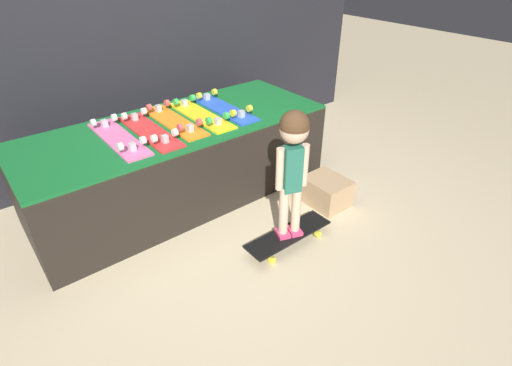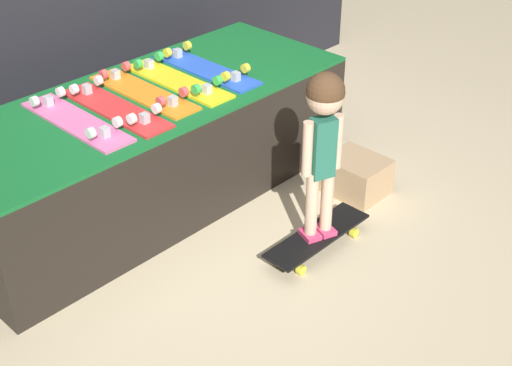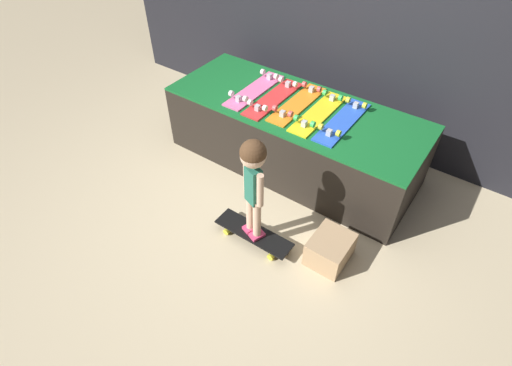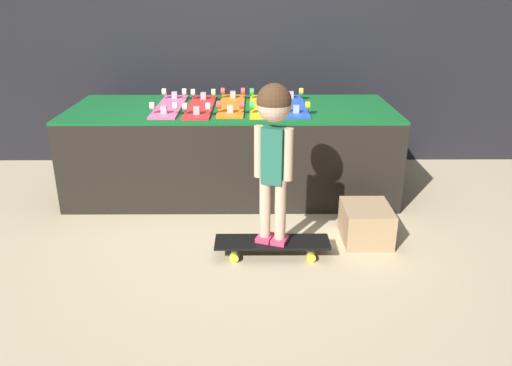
% 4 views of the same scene
% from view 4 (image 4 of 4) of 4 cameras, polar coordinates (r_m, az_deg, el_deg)
% --- Properties ---
extents(ground_plane, '(16.00, 16.00, 0.00)m').
position_cam_4_polar(ground_plane, '(3.27, -3.05, -5.02)').
color(ground_plane, beige).
extents(back_wall, '(5.31, 0.10, 2.40)m').
position_cam_4_polar(back_wall, '(4.35, -2.52, 18.04)').
color(back_wall, black).
rests_on(back_wall, ground_plane).
extents(display_rack, '(2.34, 0.91, 0.65)m').
position_cam_4_polar(display_rack, '(3.75, -2.71, 3.83)').
color(display_rack, black).
rests_on(display_rack, ground_plane).
extents(skateboard_pink_on_rack, '(0.19, 0.75, 0.09)m').
position_cam_4_polar(skateboard_pink_on_rack, '(3.70, -9.83, 8.78)').
color(skateboard_pink_on_rack, pink).
rests_on(skateboard_pink_on_rack, display_rack).
extents(skateboard_red_on_rack, '(0.19, 0.75, 0.09)m').
position_cam_4_polar(skateboard_red_on_rack, '(3.65, -6.38, 8.78)').
color(skateboard_red_on_rack, red).
rests_on(skateboard_red_on_rack, display_rack).
extents(skateboard_orange_on_rack, '(0.19, 0.75, 0.09)m').
position_cam_4_polar(skateboard_orange_on_rack, '(3.68, -2.79, 8.99)').
color(skateboard_orange_on_rack, orange).
rests_on(skateboard_orange_on_rack, display_rack).
extents(skateboard_yellow_on_rack, '(0.19, 0.75, 0.09)m').
position_cam_4_polar(skateboard_yellow_on_rack, '(3.66, 0.74, 8.93)').
color(skateboard_yellow_on_rack, yellow).
rests_on(skateboard_yellow_on_rack, display_rack).
extents(skateboard_blue_on_rack, '(0.19, 0.75, 0.09)m').
position_cam_4_polar(skateboard_blue_on_rack, '(3.68, 4.27, 8.94)').
color(skateboard_blue_on_rack, blue).
rests_on(skateboard_blue_on_rack, display_rack).
extents(skateboard_on_floor, '(0.66, 0.19, 0.09)m').
position_cam_4_polar(skateboard_on_floor, '(2.91, 1.86, -6.94)').
color(skateboard_on_floor, black).
rests_on(skateboard_on_floor, ground_plane).
extents(child, '(0.21, 0.18, 0.91)m').
position_cam_4_polar(child, '(2.66, 2.03, 5.55)').
color(child, '#E03D6B').
rests_on(child, skateboard_on_floor).
extents(storage_box, '(0.28, 0.34, 0.22)m').
position_cam_4_polar(storage_box, '(3.13, 12.46, -4.51)').
color(storage_box, tan).
rests_on(storage_box, ground_plane).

